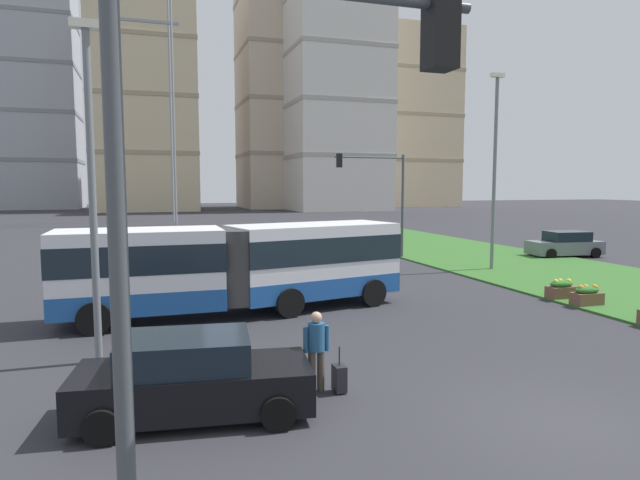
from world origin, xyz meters
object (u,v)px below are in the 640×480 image
object	(u,v)px
car_black_sedan	(192,378)
streetlight_left	(92,178)
car_navy_sedan	(174,261)
rolling_suitcase	(339,378)
articulated_bus	(238,266)
car_grey_wagon	(565,245)
apartment_tower_eastcentre	(334,56)
apartment_tower_westcentre	(143,102)
flower_planter_2	(587,295)
apartment_tower_east	(403,120)
traffic_light_near_left	(241,199)
streetlight_median	(495,165)
flower_planter_3	(561,289)
pedestrian_crossing	(316,346)
apartment_tower_centre	(286,81)
apartment_tower_west	(14,93)
traffic_light_far_right	(381,187)

from	to	relation	value
car_black_sedan	streetlight_left	world-z (taller)	streetlight_left
car_navy_sedan	rolling_suitcase	size ratio (longest dim) A/B	4.68
articulated_bus	car_grey_wagon	xyz separation A→B (m)	(21.65, 8.66, -0.90)
articulated_bus	apartment_tower_eastcentre	distance (m)	84.98
rolling_suitcase	apartment_tower_westcentre	xyz separation A→B (m)	(-3.71, 90.64, 18.55)
rolling_suitcase	apartment_tower_westcentre	distance (m)	92.59
car_navy_sedan	flower_planter_2	distance (m)	18.06
car_grey_wagon	apartment_tower_east	distance (m)	87.34
streetlight_left	apartment_tower_westcentre	world-z (taller)	apartment_tower_westcentre
apartment_tower_eastcentre	traffic_light_near_left	bearing A→B (deg)	-109.67
traffic_light_near_left	streetlight_median	bearing A→B (deg)	49.70
flower_planter_3	streetlight_left	xyz separation A→B (m)	(-16.41, -2.57, 4.15)
streetlight_left	articulated_bus	bearing A→B (deg)	45.21
flower_planter_2	streetlight_left	xyz separation A→B (m)	(-16.41, -1.29, 4.15)
articulated_bus	pedestrian_crossing	distance (m)	7.76
traffic_light_near_left	car_navy_sedan	bearing A→B (deg)	88.88
car_grey_wagon	car_navy_sedan	size ratio (longest dim) A/B	1.01
car_navy_sedan	traffic_light_near_left	world-z (taller)	traffic_light_near_left
pedestrian_crossing	apartment_tower_centre	distance (m)	101.04
pedestrian_crossing	traffic_light_near_left	bearing A→B (deg)	-113.19
car_grey_wagon	flower_planter_3	bearing A→B (deg)	-132.46
flower_planter_3	streetlight_left	size ratio (longest dim) A/B	0.13
car_navy_sedan	car_black_sedan	size ratio (longest dim) A/B	0.99
car_navy_sedan	articulated_bus	bearing A→B (deg)	-78.52
flower_planter_3	rolling_suitcase	bearing A→B (deg)	-151.11
car_grey_wagon	apartment_tower_west	bearing A→B (deg)	118.14
traffic_light_far_right	streetlight_median	bearing A→B (deg)	-57.17
streetlight_left	streetlight_median	bearing A→B (deg)	27.92
streetlight_left	apartment_tower_east	distance (m)	109.09
car_black_sedan	pedestrian_crossing	size ratio (longest dim) A/B	2.64
pedestrian_crossing	apartment_tower_east	size ratio (longest dim) A/B	0.05
car_navy_sedan	rolling_suitcase	world-z (taller)	car_navy_sedan
car_black_sedan	flower_planter_2	distance (m)	15.39
traffic_light_near_left	pedestrian_crossing	bearing A→B (deg)	66.81
articulated_bus	car_black_sedan	distance (m)	8.56
car_grey_wagon	pedestrian_crossing	world-z (taller)	pedestrian_crossing
traffic_light_far_right	apartment_tower_centre	xyz separation A→B (m)	(13.71, 76.27, 20.58)
articulated_bus	flower_planter_2	xyz separation A→B (m)	(12.22, -2.94, -1.23)
flower_planter_3	apartment_tower_eastcentre	distance (m)	83.44
articulated_bus	apartment_tower_westcentre	size ratio (longest dim) A/B	0.32
streetlight_left	apartment_tower_west	xyz separation A→B (m)	(-21.50, 101.42, 17.01)
car_grey_wagon	flower_planter_3	xyz separation A→B (m)	(-9.44, -10.32, -0.33)
streetlight_median	pedestrian_crossing	bearing A→B (deg)	-136.09
traffic_light_far_right	streetlight_median	xyz separation A→B (m)	(3.74, -5.80, 1.15)
flower_planter_3	apartment_tower_east	bearing A→B (deg)	67.27
car_grey_wagon	pedestrian_crossing	xyz separation A→B (m)	(-21.25, -16.39, 0.25)
rolling_suitcase	apartment_tower_eastcentre	xyz separation A→B (m)	(28.84, 83.32, 26.95)
flower_planter_3	apartment_tower_westcentre	size ratio (longest dim) A/B	0.03
traffic_light_near_left	apartment_tower_east	xyz separation A→B (m)	(52.48, 102.99, 14.08)
flower_planter_2	streetlight_left	bearing A→B (deg)	-175.51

